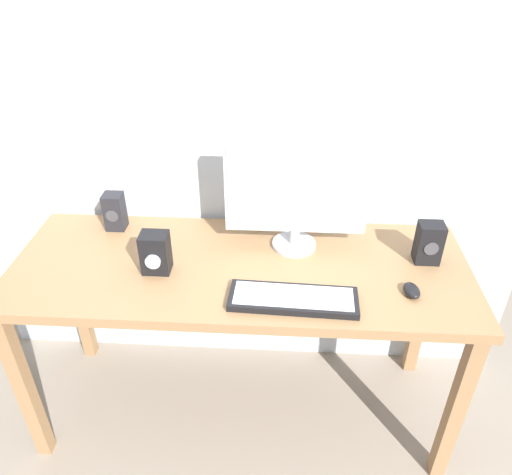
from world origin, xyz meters
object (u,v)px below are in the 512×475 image
Objects in this scene: speaker_right at (429,243)px; audio_controller at (155,253)px; desk at (240,283)px; keyboard_primary at (293,299)px; monitor at (297,191)px; speaker_left at (115,211)px; mouse at (412,290)px.

speaker_right is 1.03× the size of audio_controller.
keyboard_primary is at bearing -45.38° from desk.
audio_controller is at bearing -158.44° from monitor.
keyboard_primary reaches higher than desk.
keyboard_primary is 2.81× the size of speaker_left.
mouse is at bearing -114.40° from speaker_right.
audio_controller reaches higher than mouse.
monitor reaches higher than audio_controller.
monitor reaches higher than speaker_left.
speaker_right reaches higher than desk.
audio_controller is (-0.97, -0.12, -0.00)m from speaker_right.
desk is 10.97× the size of speaker_left.
speaker_right is 1.21m from speaker_left.
monitor is 6.35× the size of mouse.
audio_controller is at bearing 166.85° from mouse.
desk is at bearing -144.32° from monitor.
keyboard_primary is 0.40m from mouse.
mouse reaches higher than keyboard_primary.
monitor is at bearing 137.12° from mouse.
desk is at bearing 159.45° from mouse.
monitor is 0.55m from audio_controller.
mouse is (0.39, -0.27, -0.22)m from monitor.
speaker_left is at bearing 129.87° from audio_controller.
mouse is 0.55× the size of audio_controller.
mouse is at bearing -35.02° from monitor.
audio_controller is at bearing 163.35° from keyboard_primary.
keyboard_primary is 2.84× the size of audio_controller.
speaker_left reaches higher than desk.
speaker_left is (-0.52, 0.22, 0.16)m from desk.
mouse is at bearing -17.78° from speaker_left.
mouse is at bearing -5.29° from audio_controller.
mouse is 0.53× the size of speaker_right.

